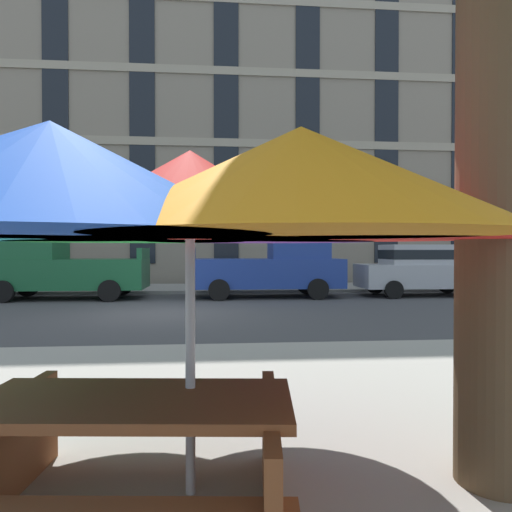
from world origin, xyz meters
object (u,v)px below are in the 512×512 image
Objects in this scene: pickup_blue at (273,267)px; sedan_silver at (420,268)px; patio_umbrella at (190,200)px; pickup_green at (59,267)px; picnic_table at (133,447)px.

sedan_silver is at bearing -0.00° from pickup_blue.
patio_umbrella is (-2.09, -12.70, 0.89)m from pickup_blue.
pickup_green is 7.01m from pickup_blue.
pickup_green is at bearing 180.00° from sedan_silver.
pickup_blue is at bearing 0.00° from pickup_green.
picnic_table is (4.60, -12.87, -0.54)m from pickup_green.
pickup_blue is (7.01, 0.00, 0.00)m from pickup_green.
patio_umbrella is 1.47m from picnic_table.
sedan_silver is 14.67m from patio_umbrella.
pickup_blue reaches higher than sedan_silver.
patio_umbrella is at bearing -99.35° from pickup_blue.
sedan_silver is (5.19, -0.00, -0.08)m from pickup_blue.
sedan_silver is 1.13× the size of patio_umbrella.
pickup_blue is at bearing 79.41° from picnic_table.
sedan_silver reaches higher than picnic_table.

